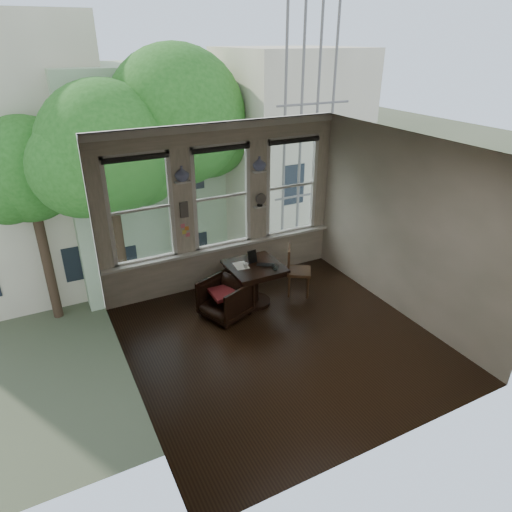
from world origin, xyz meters
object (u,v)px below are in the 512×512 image
mug (246,266)px  side_chair_right (299,271)px  table (254,284)px  armchair_left (225,299)px  laptop (265,266)px

mug → side_chair_right: bearing=-1.9°
table → mug: 0.45m
side_chair_right → mug: 1.10m
armchair_left → side_chair_right: 1.51m
laptop → mug: size_ratio=3.32×
armchair_left → mug: 0.65m
armchair_left → side_chair_right: size_ratio=0.79×
armchair_left → laptop: laptop is taller
mug → table: bearing=7.0°
table → laptop: (0.14, -0.14, 0.39)m
mug → laptop: bearing=-20.5°
side_chair_right → laptop: 0.80m
side_chair_right → mug: (-1.05, 0.03, 0.33)m
table → side_chair_right: bearing=-3.6°
table → mug: bearing=-173.0°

